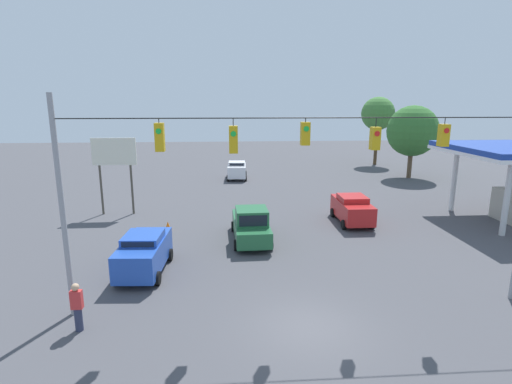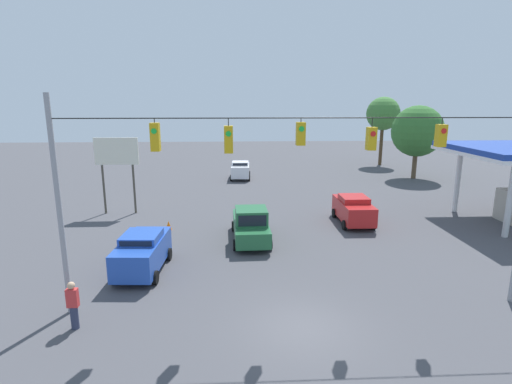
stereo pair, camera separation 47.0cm
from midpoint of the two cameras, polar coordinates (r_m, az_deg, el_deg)
ground_plane at (r=15.69m, az=6.60°, el=-18.67°), size 140.00×140.00×0.00m
overhead_signal_span at (r=15.20m, az=5.54°, el=2.45°), size 18.28×0.38×8.48m
sedan_red_oncoming_far at (r=28.07m, az=13.09°, el=-2.33°), size 2.14×4.43×1.90m
sedan_blue_parked_shoulder at (r=20.38m, az=-16.34°, el=-8.27°), size 2.30×4.51×1.95m
pickup_truck_green_withflow_mid at (r=23.85m, az=-1.29°, el=-4.74°), size 2.31×5.36×2.12m
sedan_white_withflow_deep at (r=42.94m, az=-3.07°, el=3.17°), size 2.22×3.97×1.87m
traffic_cone_nearest at (r=21.00m, az=-14.87°, el=-9.66°), size 0.41×0.41×0.59m
traffic_cone_second at (r=24.00m, az=-13.90°, el=-6.73°), size 0.41×0.41×0.59m
traffic_cone_third at (r=26.59m, az=-12.97°, el=-4.74°), size 0.41×0.41×0.59m
roadside_billboard at (r=30.68m, az=-19.98°, el=4.39°), size 3.15×0.16×5.63m
pedestrian at (r=16.39m, az=-24.95°, el=-14.65°), size 0.40×0.28×1.85m
tree_horizon_left at (r=54.53m, az=16.79°, el=10.63°), size 4.23×4.23×8.74m
tree_horizon_right at (r=46.07m, az=21.18°, el=8.12°), size 5.39×5.39×7.78m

